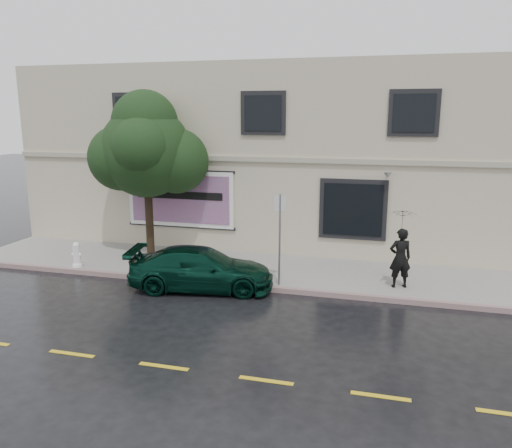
% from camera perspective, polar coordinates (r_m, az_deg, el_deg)
% --- Properties ---
extents(ground, '(90.00, 90.00, 0.00)m').
position_cam_1_polar(ground, '(13.93, -4.28, -9.32)').
color(ground, black).
rests_on(ground, ground).
extents(sidewalk, '(20.00, 3.50, 0.15)m').
position_cam_1_polar(sidewalk, '(16.82, -0.65, -5.15)').
color(sidewalk, gray).
rests_on(sidewalk, ground).
extents(curb, '(20.00, 0.18, 0.16)m').
position_cam_1_polar(curb, '(15.23, -2.43, -7.06)').
color(curb, slate).
rests_on(curb, ground).
extents(road_marking, '(19.00, 0.12, 0.01)m').
position_cam_1_polar(road_marking, '(10.99, -10.49, -15.71)').
color(road_marking, gold).
rests_on(road_marking, ground).
extents(building, '(20.00, 8.12, 7.00)m').
position_cam_1_polar(building, '(21.70, 3.44, 8.02)').
color(building, '#B5AC92').
rests_on(building, ground).
extents(billboard, '(4.30, 0.16, 2.20)m').
position_cam_1_polar(billboard, '(18.95, -8.67, 2.86)').
color(billboard, white).
rests_on(billboard, ground).
extents(car, '(4.57, 2.61, 1.25)m').
position_cam_1_polar(car, '(15.09, -6.28, -5.10)').
color(car, black).
rests_on(car, ground).
extents(pedestrian, '(0.75, 0.61, 1.78)m').
position_cam_1_polar(pedestrian, '(15.22, 16.15, -3.75)').
color(pedestrian, black).
rests_on(pedestrian, sidewalk).
extents(umbrella, '(1.02, 1.02, 0.66)m').
position_cam_1_polar(umbrella, '(14.94, 16.43, 0.75)').
color(umbrella, black).
rests_on(umbrella, pedestrian).
extents(street_tree, '(3.21, 3.21, 5.32)m').
position_cam_1_polar(street_tree, '(18.16, -12.43, 8.02)').
color(street_tree, black).
rests_on(street_tree, sidewalk).
extents(fire_hydrant, '(0.34, 0.32, 0.84)m').
position_cam_1_polar(fire_hydrant, '(17.78, -19.79, -3.31)').
color(fire_hydrant, white).
rests_on(fire_hydrant, sidewalk).
extents(sign_pole, '(0.33, 0.09, 2.75)m').
position_cam_1_polar(sign_pole, '(14.61, 2.73, -0.90)').
color(sign_pole, gray).
rests_on(sign_pole, sidewalk).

